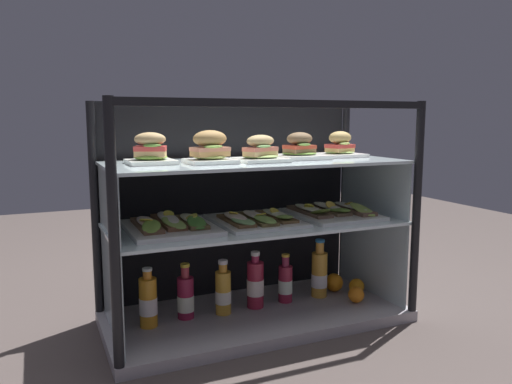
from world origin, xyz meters
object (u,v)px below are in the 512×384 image
object	(u,v)px
juice_bottle_front_left_end	(186,298)
juice_bottle_front_fourth	(285,283)
juice_bottle_tucked_behind	(148,302)
plated_roll_sandwich_right_of_center	(259,152)
juice_bottle_back_left	(319,274)
orange_fruit_rolled_forward	(356,295)
juice_bottle_front_second	(255,284)
plated_roll_sandwich_far_left	(300,149)
open_sandwich_tray_right_of_center	(170,225)
juice_bottle_back_center	(223,292)
orange_fruit_beside_bottles	(334,282)
plated_roll_sandwich_near_right_corner	(210,150)
plated_roll_sandwich_mid_left	(150,152)
orange_fruit_near_left_post	(356,286)
plated_roll_sandwich_near_left_corner	(340,147)
open_sandwich_tray_left_of_center	(257,219)
open_sandwich_tray_far_right	(332,211)

from	to	relation	value
juice_bottle_front_left_end	juice_bottle_front_fourth	size ratio (longest dim) A/B	1.06
juice_bottle_tucked_behind	juice_bottle_front_left_end	bearing A→B (deg)	8.51
plated_roll_sandwich_right_of_center	juice_bottle_front_left_end	world-z (taller)	plated_roll_sandwich_right_of_center
juice_bottle_back_left	orange_fruit_rolled_forward	world-z (taller)	juice_bottle_back_left
juice_bottle_tucked_behind	juice_bottle_front_second	world-z (taller)	juice_bottle_front_second
plated_roll_sandwich_far_left	juice_bottle_front_second	bearing A→B (deg)	173.24
open_sandwich_tray_right_of_center	juice_bottle_front_fourth	bearing A→B (deg)	4.46
juice_bottle_back_center	orange_fruit_beside_bottles	world-z (taller)	juice_bottle_back_center
plated_roll_sandwich_near_right_corner	juice_bottle_front_left_end	distance (m)	0.60
juice_bottle_tucked_behind	juice_bottle_back_center	size ratio (longest dim) A/B	1.03
plated_roll_sandwich_mid_left	orange_fruit_rolled_forward	distance (m)	1.06
juice_bottle_front_fourth	plated_roll_sandwich_far_left	bearing A→B (deg)	-32.80
open_sandwich_tray_right_of_center	orange_fruit_near_left_post	size ratio (longest dim) A/B	5.35
open_sandwich_tray_right_of_center	juice_bottle_back_center	distance (m)	0.37
plated_roll_sandwich_mid_left	orange_fruit_beside_bottles	size ratio (longest dim) A/B	2.07
orange_fruit_beside_bottles	orange_fruit_near_left_post	world-z (taller)	orange_fruit_beside_bottles
plated_roll_sandwich_near_right_corner	plated_roll_sandwich_near_left_corner	world-z (taller)	plated_roll_sandwich_near_right_corner
plated_roll_sandwich_mid_left	plated_roll_sandwich_right_of_center	bearing A→B (deg)	-10.44
juice_bottle_tucked_behind	orange_fruit_beside_bottles	world-z (taller)	juice_bottle_tucked_behind
plated_roll_sandwich_near_left_corner	juice_bottle_tucked_behind	bearing A→B (deg)	-177.64
juice_bottle_back_center	juice_bottle_front_fourth	world-z (taller)	juice_bottle_back_center
plated_roll_sandwich_mid_left	plated_roll_sandwich_near_left_corner	size ratio (longest dim) A/B	0.93
open_sandwich_tray_right_of_center	juice_bottle_front_left_end	bearing A→B (deg)	30.61
open_sandwich_tray_left_of_center	juice_bottle_back_left	bearing A→B (deg)	9.51
orange_fruit_rolled_forward	open_sandwich_tray_left_of_center	bearing A→B (deg)	169.95
open_sandwich_tray_far_right	juice_bottle_tucked_behind	xyz separation A→B (m)	(-0.80, 0.03, -0.30)
open_sandwich_tray_far_right	orange_fruit_rolled_forward	world-z (taller)	open_sandwich_tray_far_right
juice_bottle_front_second	orange_fruit_near_left_post	world-z (taller)	juice_bottle_front_second
plated_roll_sandwich_far_left	juice_bottle_back_center	xyz separation A→B (m)	(-0.34, 0.01, -0.57)
orange_fruit_beside_bottles	juice_bottle_front_left_end	bearing A→B (deg)	-177.81
open_sandwich_tray_far_right	orange_fruit_rolled_forward	size ratio (longest dim) A/B	5.44
plated_roll_sandwich_near_right_corner	juice_bottle_front_left_end	bearing A→B (deg)	140.31
juice_bottle_back_center	orange_fruit_beside_bottles	distance (m)	0.56
plated_roll_sandwich_far_left	open_sandwich_tray_far_right	size ratio (longest dim) A/B	0.53
plated_roll_sandwich_near_right_corner	orange_fruit_beside_bottles	distance (m)	0.89
open_sandwich_tray_right_of_center	open_sandwich_tray_left_of_center	distance (m)	0.35
open_sandwich_tray_far_right	juice_bottle_tucked_behind	world-z (taller)	open_sandwich_tray_far_right
plated_roll_sandwich_near_left_corner	juice_bottle_front_fourth	world-z (taller)	plated_roll_sandwich_near_left_corner
open_sandwich_tray_left_of_center	juice_bottle_front_fourth	world-z (taller)	open_sandwich_tray_left_of_center
orange_fruit_near_left_post	juice_bottle_front_second	bearing A→B (deg)	175.79
orange_fruit_beside_bottles	juice_bottle_tucked_behind	bearing A→B (deg)	-176.68
plated_roll_sandwich_near_right_corner	plated_roll_sandwich_right_of_center	distance (m)	0.20
juice_bottle_back_center	plated_roll_sandwich_mid_left	bearing A→B (deg)	178.80
juice_bottle_front_left_end	open_sandwich_tray_left_of_center	bearing A→B (deg)	-11.27
plated_roll_sandwich_near_left_corner	juice_bottle_tucked_behind	distance (m)	1.04
plated_roll_sandwich_mid_left	juice_bottle_front_second	world-z (taller)	plated_roll_sandwich_mid_left
open_sandwich_tray_left_of_center	orange_fruit_rolled_forward	bearing A→B (deg)	-10.05
plated_roll_sandwich_right_of_center	open_sandwich_tray_left_of_center	size ratio (longest dim) A/B	0.49
plated_roll_sandwich_far_left	open_sandwich_tray_far_right	bearing A→B (deg)	-7.48
plated_roll_sandwich_right_of_center	open_sandwich_tray_right_of_center	bearing A→B (deg)	172.08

